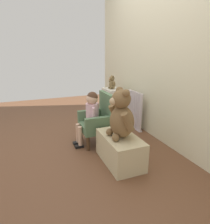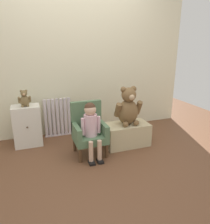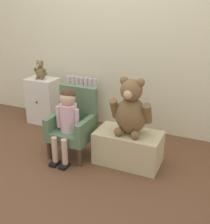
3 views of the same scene
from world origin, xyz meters
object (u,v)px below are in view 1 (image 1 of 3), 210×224
Objects in this scene: radiator at (135,110)px; small_dresser at (112,105)px; child_armchair at (99,120)px; large_teddy_bear at (121,116)px; small_teddy_bear at (112,83)px; low_bench at (120,149)px; child_figure at (91,111)px.

small_dresser is at bearing -157.54° from radiator.
radiator is 0.50m from small_dresser.
child_armchair is 1.28× the size of large_teddy_bear.
radiator is 2.62× the size of small_teddy_bear.
small_teddy_bear is (-1.33, 0.48, 0.53)m from low_bench.
large_teddy_bear is at bearing -19.42° from small_teddy_bear.
radiator reaches higher than low_bench.
small_dresser is at bearing 159.87° from low_bench.
small_dresser is at bearing 144.78° from child_armchair.
radiator is 1.12m from low_bench.
large_teddy_bear is (0.01, 0.00, 0.40)m from low_bench.
child_figure reaches higher than radiator.
child_figure is 1.01m from small_teddy_bear.
low_bench is 2.71× the size of small_teddy_bear.
large_teddy_bear is at bearing 4.63° from child_armchair.
small_teddy_bear reaches higher than radiator.
small_dresser is 1.02m from child_figure.
child_figure reaches higher than low_bench.
small_teddy_bear is at bearing 140.05° from child_figure.
radiator is at bearing 109.71° from child_figure.
radiator is at bearing 142.66° from large_teddy_bear.
child_armchair is (0.76, -0.54, 0.04)m from small_dresser.
low_bench is (0.58, 0.05, -0.17)m from child_armchair.
small_dresser is 0.93m from child_armchair.
small_dresser reaches higher than low_bench.
child_figure is (0.76, -0.65, 0.18)m from small_dresser.
small_teddy_bear is at bearing -155.95° from radiator.
small_dresser is at bearing 160.09° from large_teddy_bear.
small_dresser is 0.81× the size of child_figure.
large_teddy_bear reaches higher than small_teddy_bear.
child_figure is at bearing -70.29° from radiator.
child_armchair reaches higher than radiator.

